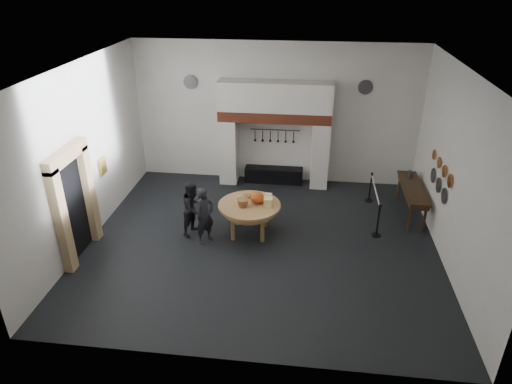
# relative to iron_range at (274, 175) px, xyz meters

# --- Properties ---
(floor) EXTENTS (9.00, 8.00, 0.02)m
(floor) POSITION_rel_iron_range_xyz_m (0.00, -3.72, -0.25)
(floor) COLOR black
(floor) RESTS_ON ground
(ceiling) EXTENTS (9.00, 8.00, 0.02)m
(ceiling) POSITION_rel_iron_range_xyz_m (0.00, -3.72, 4.25)
(ceiling) COLOR silver
(ceiling) RESTS_ON wall_back
(wall_back) EXTENTS (9.00, 0.02, 4.50)m
(wall_back) POSITION_rel_iron_range_xyz_m (0.00, 0.28, 2.00)
(wall_back) COLOR silver
(wall_back) RESTS_ON floor
(wall_front) EXTENTS (9.00, 0.02, 4.50)m
(wall_front) POSITION_rel_iron_range_xyz_m (0.00, -7.72, 2.00)
(wall_front) COLOR silver
(wall_front) RESTS_ON floor
(wall_left) EXTENTS (0.02, 8.00, 4.50)m
(wall_left) POSITION_rel_iron_range_xyz_m (-4.50, -3.72, 2.00)
(wall_left) COLOR silver
(wall_left) RESTS_ON floor
(wall_right) EXTENTS (0.02, 8.00, 4.50)m
(wall_right) POSITION_rel_iron_range_xyz_m (4.50, -3.72, 2.00)
(wall_right) COLOR silver
(wall_right) RESTS_ON floor
(chimney_pier_left) EXTENTS (0.55, 0.70, 2.15)m
(chimney_pier_left) POSITION_rel_iron_range_xyz_m (-1.48, -0.07, 0.82)
(chimney_pier_left) COLOR silver
(chimney_pier_left) RESTS_ON floor
(chimney_pier_right) EXTENTS (0.55, 0.70, 2.15)m
(chimney_pier_right) POSITION_rel_iron_range_xyz_m (1.48, -0.07, 0.82)
(chimney_pier_right) COLOR silver
(chimney_pier_right) RESTS_ON floor
(hearth_brick_band) EXTENTS (3.50, 0.72, 0.32)m
(hearth_brick_band) POSITION_rel_iron_range_xyz_m (0.00, -0.07, 2.06)
(hearth_brick_band) COLOR #9E442B
(hearth_brick_band) RESTS_ON chimney_pier_left
(chimney_hood) EXTENTS (3.50, 0.70, 0.90)m
(chimney_hood) POSITION_rel_iron_range_xyz_m (0.00, -0.07, 2.67)
(chimney_hood) COLOR silver
(chimney_hood) RESTS_ON hearth_brick_band
(iron_range) EXTENTS (1.90, 0.45, 0.50)m
(iron_range) POSITION_rel_iron_range_xyz_m (0.00, 0.00, 0.00)
(iron_range) COLOR black
(iron_range) RESTS_ON floor
(utensil_rail) EXTENTS (1.60, 0.02, 0.02)m
(utensil_rail) POSITION_rel_iron_range_xyz_m (0.00, 0.20, 1.50)
(utensil_rail) COLOR black
(utensil_rail) RESTS_ON wall_back
(door_recess) EXTENTS (0.04, 1.10, 2.50)m
(door_recess) POSITION_rel_iron_range_xyz_m (-4.47, -4.72, 1.00)
(door_recess) COLOR black
(door_recess) RESTS_ON floor
(door_jamb_near) EXTENTS (0.22, 0.30, 2.60)m
(door_jamb_near) POSITION_rel_iron_range_xyz_m (-4.38, -5.42, 1.05)
(door_jamb_near) COLOR tan
(door_jamb_near) RESTS_ON floor
(door_jamb_far) EXTENTS (0.22, 0.30, 2.60)m
(door_jamb_far) POSITION_rel_iron_range_xyz_m (-4.38, -4.02, 1.05)
(door_jamb_far) COLOR tan
(door_jamb_far) RESTS_ON floor
(door_lintel) EXTENTS (0.22, 1.70, 0.30)m
(door_lintel) POSITION_rel_iron_range_xyz_m (-4.38, -4.72, 2.40)
(door_lintel) COLOR tan
(door_lintel) RESTS_ON door_jamb_near
(wall_plaque) EXTENTS (0.05, 0.34, 0.44)m
(wall_plaque) POSITION_rel_iron_range_xyz_m (-4.45, -2.92, 1.35)
(wall_plaque) COLOR gold
(wall_plaque) RESTS_ON wall_left
(work_table) EXTENTS (2.07, 2.07, 0.07)m
(work_table) POSITION_rel_iron_range_xyz_m (-0.37, -3.28, 0.59)
(work_table) COLOR tan
(work_table) RESTS_ON floor
(pumpkin) EXTENTS (0.36, 0.36, 0.31)m
(pumpkin) POSITION_rel_iron_range_xyz_m (-0.17, -3.18, 0.78)
(pumpkin) COLOR #C6541B
(pumpkin) RESTS_ON work_table
(cheese_block_big) EXTENTS (0.22, 0.22, 0.24)m
(cheese_block_big) POSITION_rel_iron_range_xyz_m (0.13, -3.33, 0.74)
(cheese_block_big) COLOR #FFEB98
(cheese_block_big) RESTS_ON work_table
(cheese_block_small) EXTENTS (0.18, 0.18, 0.20)m
(cheese_block_small) POSITION_rel_iron_range_xyz_m (0.11, -3.03, 0.72)
(cheese_block_small) COLOR #DFD085
(cheese_block_small) RESTS_ON work_table
(wicker_basket) EXTENTS (0.40, 0.40, 0.22)m
(wicker_basket) POSITION_rel_iron_range_xyz_m (-0.52, -3.43, 0.73)
(wicker_basket) COLOR #9D6239
(wicker_basket) RESTS_ON work_table
(bread_loaf) EXTENTS (0.31, 0.18, 0.13)m
(bread_loaf) POSITION_rel_iron_range_xyz_m (-0.47, -2.93, 0.69)
(bread_loaf) COLOR olive
(bread_loaf) RESTS_ON work_table
(visitor_near) EXTENTS (0.63, 0.67, 1.54)m
(visitor_near) POSITION_rel_iron_range_xyz_m (-1.45, -3.83, 0.52)
(visitor_near) COLOR black
(visitor_near) RESTS_ON floor
(visitor_far) EXTENTS (0.83, 0.91, 1.51)m
(visitor_far) POSITION_rel_iron_range_xyz_m (-1.85, -3.43, 0.51)
(visitor_far) COLOR black
(visitor_far) RESTS_ON floor
(side_table) EXTENTS (0.55, 2.20, 0.06)m
(side_table) POSITION_rel_iron_range_xyz_m (4.10, -1.73, 0.62)
(side_table) COLOR #392714
(side_table) RESTS_ON floor
(pewter_jug) EXTENTS (0.12, 0.12, 0.22)m
(pewter_jug) POSITION_rel_iron_range_xyz_m (4.10, -1.13, 0.76)
(pewter_jug) COLOR #505056
(pewter_jug) RESTS_ON side_table
(copper_pan_a) EXTENTS (0.03, 0.34, 0.34)m
(copper_pan_a) POSITION_rel_iron_range_xyz_m (4.46, -3.52, 1.70)
(copper_pan_a) COLOR #C6662D
(copper_pan_a) RESTS_ON wall_right
(copper_pan_b) EXTENTS (0.03, 0.32, 0.32)m
(copper_pan_b) POSITION_rel_iron_range_xyz_m (4.46, -2.97, 1.70)
(copper_pan_b) COLOR #C6662D
(copper_pan_b) RESTS_ON wall_right
(copper_pan_c) EXTENTS (0.03, 0.30, 0.30)m
(copper_pan_c) POSITION_rel_iron_range_xyz_m (4.46, -2.42, 1.70)
(copper_pan_c) COLOR #C6662D
(copper_pan_c) RESTS_ON wall_right
(copper_pan_d) EXTENTS (0.03, 0.28, 0.28)m
(copper_pan_d) POSITION_rel_iron_range_xyz_m (4.46, -1.87, 1.70)
(copper_pan_d) COLOR #C6662D
(copper_pan_d) RESTS_ON wall_right
(pewter_plate_left) EXTENTS (0.03, 0.40, 0.40)m
(pewter_plate_left) POSITION_rel_iron_range_xyz_m (4.46, -3.32, 1.20)
(pewter_plate_left) COLOR #4C4C51
(pewter_plate_left) RESTS_ON wall_right
(pewter_plate_mid) EXTENTS (0.03, 0.40, 0.40)m
(pewter_plate_mid) POSITION_rel_iron_range_xyz_m (4.46, -2.72, 1.20)
(pewter_plate_mid) COLOR #4C4C51
(pewter_plate_mid) RESTS_ON wall_right
(pewter_plate_right) EXTENTS (0.03, 0.40, 0.40)m
(pewter_plate_right) POSITION_rel_iron_range_xyz_m (4.46, -2.12, 1.20)
(pewter_plate_right) COLOR #4C4C51
(pewter_plate_right) RESTS_ON wall_right
(pewter_plate_back_left) EXTENTS (0.44, 0.03, 0.44)m
(pewter_plate_back_left) POSITION_rel_iron_range_xyz_m (-2.70, 0.24, 2.95)
(pewter_plate_back_left) COLOR #4C4C51
(pewter_plate_back_left) RESTS_ON wall_back
(pewter_plate_back_right) EXTENTS (0.44, 0.03, 0.44)m
(pewter_plate_back_right) POSITION_rel_iron_range_xyz_m (2.70, 0.24, 2.95)
(pewter_plate_back_right) COLOR #4C4C51
(pewter_plate_back_right) RESTS_ON wall_back
(barrier_post_near) EXTENTS (0.05, 0.05, 0.90)m
(barrier_post_near) POSITION_rel_iron_range_xyz_m (3.03, -3.02, 0.20)
(barrier_post_near) COLOR black
(barrier_post_near) RESTS_ON floor
(barrier_post_far) EXTENTS (0.05, 0.05, 0.90)m
(barrier_post_far) POSITION_rel_iron_range_xyz_m (3.03, -1.02, 0.20)
(barrier_post_far) COLOR black
(barrier_post_far) RESTS_ON floor
(barrier_rope) EXTENTS (0.04, 2.00, 0.04)m
(barrier_rope) POSITION_rel_iron_range_xyz_m (3.03, -2.02, 0.60)
(barrier_rope) COLOR white
(barrier_rope) RESTS_ON barrier_post_near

